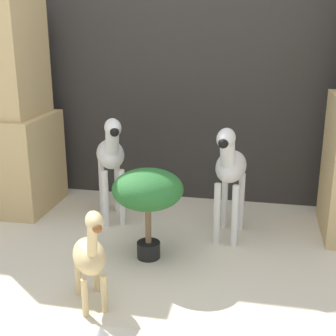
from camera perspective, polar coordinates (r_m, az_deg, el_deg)
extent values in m
plane|color=beige|center=(2.29, -4.00, -17.44)|extent=(14.00, 14.00, 0.00)
cube|color=#2D2B28|center=(3.47, 2.88, 13.89)|extent=(6.40, 0.08, 2.20)
cube|color=tan|center=(3.62, -19.59, 0.82)|extent=(0.74, 0.58, 0.68)
cylinder|color=silver|center=(2.85, 8.14, -5.80)|extent=(0.04, 0.04, 0.39)
cylinder|color=silver|center=(2.87, 5.98, -5.57)|extent=(0.04, 0.04, 0.39)
cylinder|color=silver|center=(3.08, 8.90, -4.05)|extent=(0.04, 0.04, 0.39)
cylinder|color=silver|center=(3.10, 6.90, -3.85)|extent=(0.04, 0.04, 0.39)
ellipsoid|color=silver|center=(2.88, 7.70, 0.21)|extent=(0.22, 0.37, 0.18)
cylinder|color=silver|center=(2.70, 7.26, 2.02)|extent=(0.10, 0.15, 0.22)
ellipsoid|color=silver|center=(2.62, 7.09, 3.61)|extent=(0.12, 0.20, 0.11)
sphere|color=black|center=(2.55, 6.76, 3.00)|extent=(0.06, 0.06, 0.06)
cube|color=black|center=(2.70, 7.27, 2.23)|extent=(0.03, 0.09, 0.18)
cylinder|color=silver|center=(3.12, -5.62, -3.62)|extent=(0.04, 0.04, 0.39)
cylinder|color=silver|center=(3.11, -7.61, -3.77)|extent=(0.04, 0.04, 0.39)
cylinder|color=silver|center=(3.36, -6.19, -2.14)|extent=(0.04, 0.04, 0.39)
cylinder|color=silver|center=(3.35, -8.04, -2.27)|extent=(0.04, 0.04, 0.39)
ellipsoid|color=silver|center=(3.15, -7.05, 1.70)|extent=(0.31, 0.40, 0.18)
cylinder|color=silver|center=(2.97, -6.82, 3.42)|extent=(0.14, 0.17, 0.22)
ellipsoid|color=silver|center=(2.89, -6.74, 4.90)|extent=(0.17, 0.21, 0.11)
sphere|color=black|center=(2.81, -6.55, 4.38)|extent=(0.06, 0.06, 0.06)
cube|color=black|center=(2.97, -6.83, 3.61)|extent=(0.06, 0.09, 0.18)
cylinder|color=#E0C184|center=(2.28, -7.79, -14.96)|extent=(0.03, 0.03, 0.19)
cylinder|color=#E0C184|center=(2.26, -10.09, -15.28)|extent=(0.03, 0.03, 0.19)
cylinder|color=#E0C184|center=(2.44, -8.76, -12.68)|extent=(0.03, 0.03, 0.19)
cylinder|color=#E0C184|center=(2.43, -10.89, -12.95)|extent=(0.03, 0.03, 0.19)
ellipsoid|color=#E0C184|center=(2.27, -9.60, -10.51)|extent=(0.27, 0.31, 0.15)
cylinder|color=#E0C184|center=(2.11, -9.22, -8.38)|extent=(0.10, 0.13, 0.24)
ellipsoid|color=#E0C184|center=(1.99, -8.97, -6.45)|extent=(0.14, 0.16, 0.08)
sphere|color=brown|center=(1.94, -8.62, -7.30)|extent=(0.04, 0.04, 0.04)
cylinder|color=black|center=(2.75, -2.38, -9.92)|extent=(0.13, 0.13, 0.09)
cylinder|color=brown|center=(2.68, -2.43, -6.97)|extent=(0.03, 0.03, 0.22)
ellipsoid|color=#286B2D|center=(2.60, -2.49, -2.59)|extent=(0.40, 0.40, 0.22)
cone|color=white|center=(2.12, -8.30, -19.21)|extent=(0.10, 0.10, 0.05)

